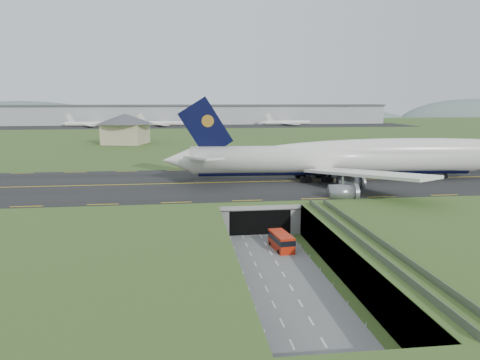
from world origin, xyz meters
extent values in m
plane|color=#406026|center=(0.00, 0.00, 0.00)|extent=(900.00, 900.00, 0.00)
cube|color=gray|center=(0.00, 0.00, 3.00)|extent=(800.00, 800.00, 6.00)
cube|color=slate|center=(0.00, -7.50, 0.10)|extent=(12.00, 75.00, 0.20)
cube|color=black|center=(0.00, 33.00, 6.09)|extent=(800.00, 44.00, 0.18)
cube|color=gray|center=(0.00, 19.00, 5.50)|extent=(16.00, 22.00, 1.00)
cube|color=gray|center=(-7.00, 19.00, 3.00)|extent=(2.00, 22.00, 6.00)
cube|color=gray|center=(7.00, 19.00, 3.00)|extent=(2.00, 22.00, 6.00)
cube|color=black|center=(0.00, 14.00, 2.50)|extent=(12.00, 12.00, 5.00)
cube|color=#A8A8A3|center=(0.00, 7.95, 5.60)|extent=(17.00, 0.50, 0.80)
cube|color=#A8A8A3|center=(11.00, -18.50, 5.80)|extent=(3.00, 53.00, 0.50)
cube|color=gray|center=(9.60, -18.50, 6.55)|extent=(0.06, 53.00, 1.00)
cube|color=gray|center=(12.40, -18.50, 6.55)|extent=(0.06, 53.00, 1.00)
cylinder|color=#A8A8A3|center=(11.00, -40.00, 2.80)|extent=(0.90, 0.90, 5.60)
cylinder|color=#A8A8A3|center=(11.00, -28.00, 2.80)|extent=(0.90, 0.90, 5.60)
cylinder|color=#A8A8A3|center=(11.00, -16.00, 2.80)|extent=(0.90, 0.90, 5.60)
cylinder|color=#A8A8A3|center=(11.00, -4.00, 2.80)|extent=(0.90, 0.90, 5.60)
cylinder|color=white|center=(23.21, 33.20, 11.45)|extent=(71.89, 10.97, 6.74)
sphere|color=white|center=(58.96, 31.08, 11.45)|extent=(6.99, 6.99, 6.61)
cone|color=white|center=(-15.69, 35.50, 11.45)|extent=(7.74, 6.83, 6.40)
ellipsoid|color=white|center=(42.51, 32.05, 12.96)|extent=(81.87, 11.02, 7.08)
ellipsoid|color=black|center=(57.90, 31.14, 12.29)|extent=(4.88, 3.22, 2.36)
cylinder|color=black|center=(23.21, 33.20, 8.82)|extent=(68.09, 6.85, 2.83)
cube|color=white|center=(26.31, 49.89, 10.39)|extent=(23.53, 30.41, 2.83)
cube|color=white|center=(-8.92, 43.01, 13.03)|extent=(10.09, 12.37, 1.08)
cube|color=white|center=(24.31, 16.25, 10.39)|extent=(20.73, 31.52, 2.83)
cube|color=white|center=(-9.85, 27.24, 13.03)|extent=(9.14, 12.51, 1.08)
cube|color=black|center=(-8.86, 35.10, 19.35)|extent=(13.41, 1.42, 14.90)
cylinder|color=gold|center=(-8.33, 35.07, 20.93)|extent=(2.99, 0.91, 2.95)
cylinder|color=slate|center=(24.56, 43.14, 7.13)|extent=(5.67, 3.79, 3.48)
cylinder|color=slate|center=(20.25, 54.47, 7.13)|extent=(5.67, 3.79, 3.48)
cylinder|color=slate|center=(23.38, 23.16, 7.13)|extent=(5.67, 3.79, 3.48)
cylinder|color=slate|center=(17.76, 12.42, 7.13)|extent=(5.67, 3.79, 3.48)
cylinder|color=black|center=(51.81, 31.50, 6.76)|extent=(1.19, 0.59, 1.16)
cube|color=black|center=(18.48, 33.48, 6.92)|extent=(6.74, 7.73, 1.47)
cube|color=red|center=(2.20, -1.04, 1.60)|extent=(3.48, 7.29, 2.81)
cube|color=black|center=(2.20, -1.04, 2.16)|extent=(3.54, 7.39, 0.94)
cube|color=black|center=(2.20, -1.04, 0.43)|extent=(3.23, 6.80, 0.47)
cylinder|color=black|center=(1.29, -3.51, 0.51)|extent=(0.43, 0.88, 0.84)
cylinder|color=black|center=(0.70, 1.13, 0.51)|extent=(0.43, 0.88, 0.84)
cylinder|color=black|center=(3.70, -3.21, 0.51)|extent=(0.43, 0.88, 0.84)
cylinder|color=black|center=(3.12, 1.43, 0.51)|extent=(0.43, 0.88, 0.84)
cube|color=#C8B591|center=(-39.50, 137.49, 10.55)|extent=(20.84, 20.84, 9.10)
cone|color=#4C4C51|center=(-39.50, 137.49, 17.37)|extent=(30.56, 30.56, 4.55)
cube|color=#B2B2B2|center=(0.00, 300.00, 13.50)|extent=(300.00, 22.00, 15.00)
cube|color=#4C4C51|center=(0.00, 300.00, 21.00)|extent=(302.00, 24.00, 1.20)
cube|color=black|center=(0.00, 270.00, 6.14)|extent=(320.00, 50.00, 0.08)
cylinder|color=white|center=(-80.16, 275.00, 8.18)|extent=(34.00, 3.20, 3.20)
cylinder|color=white|center=(-29.30, 275.00, 8.18)|extent=(34.00, 3.20, 3.20)
cylinder|color=white|center=(66.24, 275.00, 8.18)|extent=(34.00, 3.20, 3.20)
ellipsoid|color=slate|center=(-180.00, 430.00, -4.00)|extent=(220.00, 77.00, 56.00)
ellipsoid|color=slate|center=(120.00, 430.00, -4.00)|extent=(260.00, 91.00, 44.00)
ellipsoid|color=slate|center=(320.00, 430.00, -4.00)|extent=(180.00, 63.00, 60.00)
camera|label=1|loc=(-14.84, -78.19, 26.18)|focal=35.00mm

